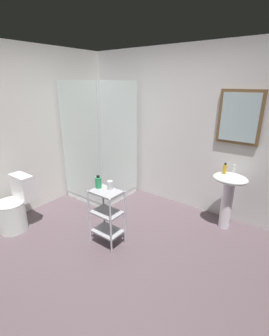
{
  "coord_description": "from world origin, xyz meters",
  "views": [
    {
      "loc": [
        1.64,
        -1.65,
        1.97
      ],
      "look_at": [
        -0.02,
        0.56,
        0.98
      ],
      "focal_mm": 25.7,
      "sensor_mm": 36.0,
      "label": 1
    }
  ],
  "objects": [
    {
      "name": "hand_soap_bottle",
      "position": [
        0.79,
        1.5,
        0.88
      ],
      "size": [
        0.05,
        0.05,
        0.15
      ],
      "color": "gold",
      "rests_on": "pedestal_sink"
    },
    {
      "name": "shower_stall",
      "position": [
        -1.21,
        1.17,
        0.46
      ],
      "size": [
        0.92,
        0.92,
        2.0
      ],
      "color": "white",
      "rests_on": "ground_plane"
    },
    {
      "name": "wall_left",
      "position": [
        -1.85,
        0.0,
        1.25
      ],
      "size": [
        0.1,
        4.2,
        2.5
      ],
      "primitive_type": "cube",
      "color": "silver",
      "rests_on": "ground_plane"
    },
    {
      "name": "wall_back",
      "position": [
        0.01,
        1.85,
        1.25
      ],
      "size": [
        4.2,
        0.14,
        2.5
      ],
      "color": "silver",
      "rests_on": "ground_plane"
    },
    {
      "name": "pedestal_sink",
      "position": [
        0.87,
        1.52,
        0.58
      ],
      "size": [
        0.46,
        0.37,
        0.81
      ],
      "color": "white",
      "rests_on": "ground_plane"
    },
    {
      "name": "rinse_cup",
      "position": [
        -0.2,
        0.3,
        0.79
      ],
      "size": [
        0.06,
        0.06,
        0.11
      ],
      "primitive_type": "cylinder",
      "color": "silver",
      "rests_on": "storage_cart"
    },
    {
      "name": "sink_faucet",
      "position": [
        0.87,
        1.64,
        0.86
      ],
      "size": [
        0.03,
        0.03,
        0.1
      ],
      "primitive_type": "cylinder",
      "color": "silver",
      "rests_on": "pedestal_sink"
    },
    {
      "name": "toilet",
      "position": [
        -1.48,
        -0.29,
        0.31
      ],
      "size": [
        0.37,
        0.49,
        0.76
      ],
      "color": "white",
      "rests_on": "ground_plane"
    },
    {
      "name": "ground_plane",
      "position": [
        0.0,
        0.0,
        -0.01
      ],
      "size": [
        4.2,
        4.2,
        0.02
      ],
      "primitive_type": "cube",
      "color": "#54454B"
    },
    {
      "name": "body_wash_bottle_green",
      "position": [
        -0.35,
        0.25,
        0.81
      ],
      "size": [
        0.08,
        0.08,
        0.16
      ],
      "color": "#2C975A",
      "rests_on": "storage_cart"
    },
    {
      "name": "storage_cart",
      "position": [
        -0.21,
        0.24,
        0.44
      ],
      "size": [
        0.38,
        0.28,
        0.74
      ],
      "color": "silver",
      "rests_on": "ground_plane"
    }
  ]
}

